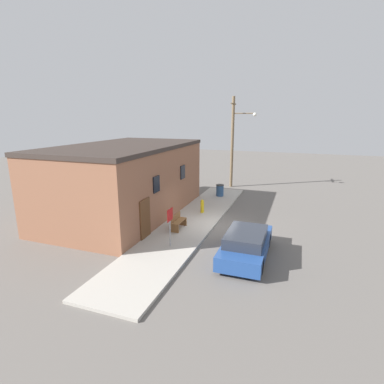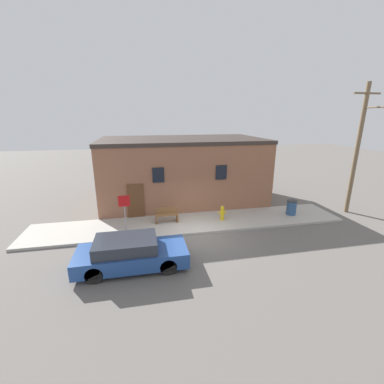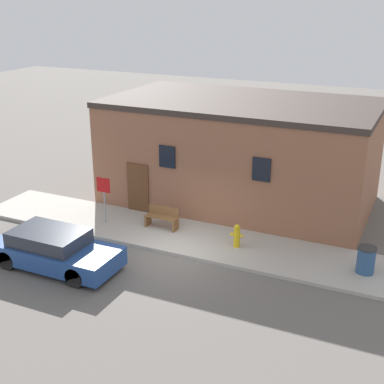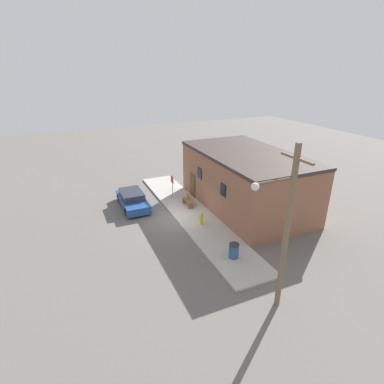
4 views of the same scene
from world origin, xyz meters
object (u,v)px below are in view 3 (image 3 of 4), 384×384
Objects in this scene: trash_bin at (366,260)px; parked_car at (54,250)px; stop_sign at (104,192)px; bench at (162,218)px; fire_hydrant at (237,236)px.

parked_car is (-9.72, -3.79, 0.05)m from trash_bin.
stop_sign reaches higher than bench.
fire_hydrant is 0.46× the size of stop_sign.
parked_car reaches higher than bench.
bench is 1.42× the size of trash_bin.
bench is 4.60m from parked_car.
trash_bin is at bearing -2.82° from bench.
stop_sign is 1.47× the size of bench.
fire_hydrant is 3.28m from bench.
parked_car is (-1.94, -4.17, 0.10)m from bench.
bench is at bearing 173.53° from fire_hydrant.
stop_sign is 10.11m from trash_bin.
stop_sign is at bearing -179.14° from trash_bin.
trash_bin is (10.08, 0.15, -0.86)m from stop_sign.
fire_hydrant is 0.20× the size of parked_car.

